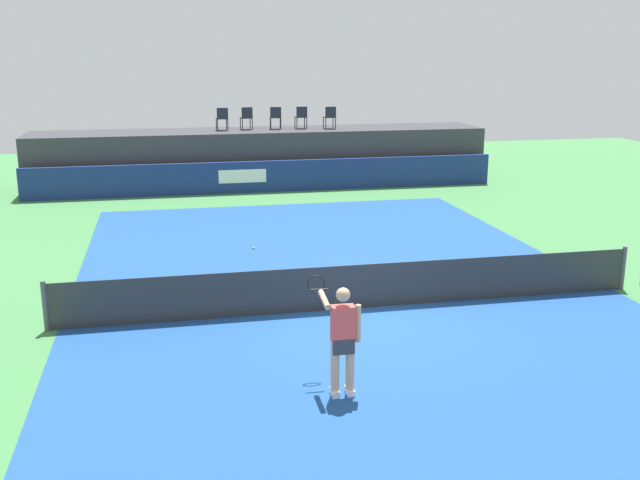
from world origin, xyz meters
name	(u,v)px	position (x,y,z in m)	size (l,w,h in m)	color
ground_plane	(326,268)	(0.00, 3.00, 0.00)	(48.00, 48.00, 0.00)	#3D7A42
court_inner	(357,308)	(0.00, 0.00, 0.00)	(12.00, 22.00, 0.00)	#1C478C
sponsor_wall	(267,176)	(0.00, 13.50, 0.60)	(18.00, 0.22, 1.20)	navy
spectator_platform	(261,157)	(0.00, 15.30, 1.10)	(18.00, 2.80, 2.20)	#38383D
spectator_chair_far_left	(222,118)	(-1.51, 15.33, 2.69)	(0.46, 0.46, 0.89)	#1E232D
spectator_chair_left	(247,117)	(-0.53, 15.45, 2.69)	(0.48, 0.48, 0.89)	#1E232D
spectator_chair_center	(276,117)	(0.63, 15.39, 2.69)	(0.48, 0.48, 0.89)	#1E232D
spectator_chair_right	(301,116)	(1.67, 15.38, 2.69)	(0.45, 0.45, 0.89)	#1E232D
spectator_chair_far_right	(330,116)	(2.79, 15.07, 2.69)	(0.45, 0.45, 0.89)	#1E232D
tennis_net	(357,287)	(0.00, 0.00, 0.47)	(12.40, 0.02, 0.95)	#2D2D2D
net_post_near	(45,306)	(-6.20, 0.00, 0.50)	(0.10, 0.10, 1.00)	#4C4C51
net_post_far	(623,268)	(6.20, 0.00, 0.50)	(0.10, 0.10, 1.00)	#4C4C51
tennis_player	(342,337)	(-1.26, -3.82, 0.96)	(0.66, 1.14, 1.77)	white
tennis_ball	(253,248)	(-1.56, 5.19, 0.04)	(0.07, 0.07, 0.07)	#D8EA33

